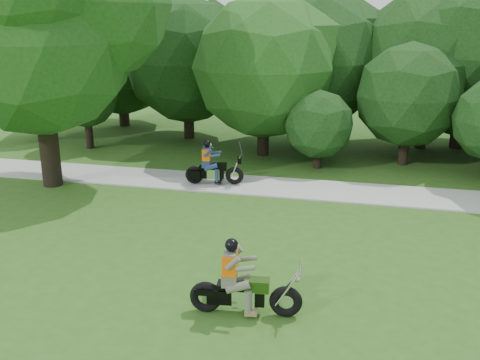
# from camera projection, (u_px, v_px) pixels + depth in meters

# --- Properties ---
(ground) EXTENTS (100.00, 100.00, 0.00)m
(ground) POSITION_uv_depth(u_px,v_px,m) (339.00, 317.00, 10.85)
(ground) COLOR #2D5518
(ground) RESTS_ON ground
(walkway) EXTENTS (60.00, 2.20, 0.06)m
(walkway) POSITION_uv_depth(u_px,v_px,m) (352.00, 193.00, 18.27)
(walkway) COLOR #ABABA5
(walkway) RESTS_ON ground
(tree_line) EXTENTS (39.57, 12.62, 7.90)m
(tree_line) POSITION_uv_depth(u_px,v_px,m) (436.00, 66.00, 22.67)
(tree_line) COLOR black
(tree_line) RESTS_ON ground
(big_tree_west) EXTENTS (8.64, 6.56, 9.96)m
(big_tree_west) POSITION_uv_depth(u_px,v_px,m) (40.00, 18.00, 17.80)
(big_tree_west) COLOR black
(big_tree_west) RESTS_ON ground
(chopper_motorcycle) EXTENTS (2.31, 0.70, 1.65)m
(chopper_motorcycle) POSITION_uv_depth(u_px,v_px,m) (240.00, 287.00, 10.78)
(chopper_motorcycle) COLOR black
(chopper_motorcycle) RESTS_ON ground
(touring_motorcycle) EXTENTS (2.09, 0.84, 1.60)m
(touring_motorcycle) POSITION_uv_depth(u_px,v_px,m) (211.00, 168.00, 18.93)
(touring_motorcycle) COLOR black
(touring_motorcycle) RESTS_ON walkway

